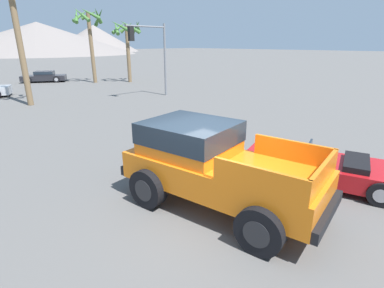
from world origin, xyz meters
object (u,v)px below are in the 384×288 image
at_px(parked_car_dark, 44,76).
at_px(palm_tree_tall, 127,35).
at_px(red_convertible_car, 325,168).
at_px(traffic_light_main, 150,46).
at_px(orange_pickup_truck, 211,161).
at_px(palm_tree_leaning, 89,26).

xyz_separation_m(parked_car_dark, palm_tree_tall, (6.14, -6.24, 3.98)).
height_order(red_convertible_car, traffic_light_main, traffic_light_main).
distance_m(orange_pickup_truck, parked_car_dark, 28.92).
height_order(orange_pickup_truck, red_convertible_car, orange_pickup_truck).
height_order(parked_car_dark, palm_tree_tall, palm_tree_tall).
height_order(orange_pickup_truck, palm_tree_leaning, palm_tree_leaning).
relative_size(red_convertible_car, palm_tree_tall, 0.80).
relative_size(orange_pickup_truck, palm_tree_leaning, 0.73).
relative_size(red_convertible_car, traffic_light_main, 0.93).
bearing_deg(traffic_light_main, parked_car_dark, -81.69).
relative_size(orange_pickup_truck, parked_car_dark, 1.16).
bearing_deg(orange_pickup_truck, traffic_light_main, 48.62).
relative_size(palm_tree_tall, palm_tree_leaning, 0.84).
bearing_deg(red_convertible_car, traffic_light_main, 53.87).
relative_size(orange_pickup_truck, traffic_light_main, 1.01).
bearing_deg(parked_car_dark, traffic_light_main, -141.24).
xyz_separation_m(traffic_light_main, palm_tree_leaning, (1.19, 10.90, 1.73)).
relative_size(traffic_light_main, palm_tree_tall, 0.86).
distance_m(palm_tree_tall, palm_tree_leaning, 3.62).
distance_m(orange_pickup_truck, palm_tree_leaning, 26.38).
bearing_deg(orange_pickup_truck, palm_tree_tall, 51.76).
xyz_separation_m(palm_tree_tall, palm_tree_leaning, (-2.77, 2.20, 0.77)).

